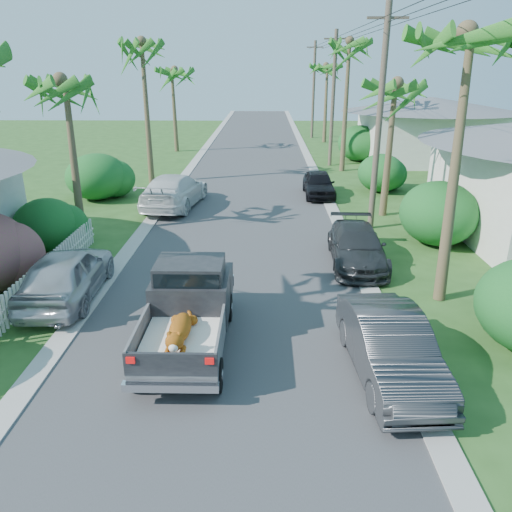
{
  "coord_description": "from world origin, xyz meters",
  "views": [
    {
      "loc": [
        0.96,
        -8.08,
        6.64
      ],
      "look_at": [
        0.7,
        5.72,
        1.4
      ],
      "focal_mm": 35.0,
      "sensor_mm": 36.0,
      "label": 1
    }
  ],
  "objects_px": {
    "parked_car_rf": "(319,184)",
    "palm_r_c": "(350,42)",
    "utility_pole_d": "(314,89)",
    "palm_l_c": "(141,43)",
    "parked_car_ln": "(67,274)",
    "parked_car_lf": "(174,191)",
    "palm_r_d": "(328,66)",
    "palm_l_d": "(172,70)",
    "palm_r_a": "(474,34)",
    "palm_l_b": "(63,81)",
    "parked_car_rn": "(390,347)",
    "parked_car_rm": "(357,247)",
    "house_right_far": "(428,132)",
    "palm_r_b": "(395,84)",
    "pickup_truck": "(190,303)",
    "utility_pole_b": "(379,120)",
    "utility_pole_c": "(333,99)"
  },
  "relations": [
    {
      "from": "parked_car_rn",
      "to": "parked_car_rm",
      "type": "bearing_deg",
      "value": 82.09
    },
    {
      "from": "parked_car_rn",
      "to": "palm_r_b",
      "type": "bearing_deg",
      "value": 73.81
    },
    {
      "from": "palm_r_d",
      "to": "parked_car_rm",
      "type": "bearing_deg",
      "value": -94.13
    },
    {
      "from": "utility_pole_b",
      "to": "pickup_truck",
      "type": "bearing_deg",
      "value": -124.02
    },
    {
      "from": "palm_l_d",
      "to": "utility_pole_b",
      "type": "distance_m",
      "value": 24.31
    },
    {
      "from": "parked_car_rn",
      "to": "parked_car_ln",
      "type": "height_order",
      "value": "parked_car_ln"
    },
    {
      "from": "parked_car_ln",
      "to": "palm_r_a",
      "type": "bearing_deg",
      "value": 179.85
    },
    {
      "from": "parked_car_lf",
      "to": "palm_l_b",
      "type": "bearing_deg",
      "value": 61.41
    },
    {
      "from": "palm_l_c",
      "to": "palm_r_a",
      "type": "height_order",
      "value": "palm_l_c"
    },
    {
      "from": "utility_pole_d",
      "to": "utility_pole_c",
      "type": "bearing_deg",
      "value": -90.0
    },
    {
      "from": "pickup_truck",
      "to": "parked_car_ln",
      "type": "distance_m",
      "value": 4.68
    },
    {
      "from": "palm_r_c",
      "to": "utility_pole_b",
      "type": "distance_m",
      "value": 13.48
    },
    {
      "from": "parked_car_rf",
      "to": "palm_r_b",
      "type": "xyz_separation_m",
      "value": [
        2.72,
        -3.77,
        5.28
      ]
    },
    {
      "from": "parked_car_lf",
      "to": "palm_l_b",
      "type": "relative_size",
      "value": 0.77
    },
    {
      "from": "parked_car_ln",
      "to": "palm_r_d",
      "type": "bearing_deg",
      "value": -110.5
    },
    {
      "from": "parked_car_ln",
      "to": "house_right_far",
      "type": "height_order",
      "value": "house_right_far"
    },
    {
      "from": "palm_r_b",
      "to": "utility_pole_c",
      "type": "xyz_separation_m",
      "value": [
        -1.0,
        13.0,
        -1.35
      ]
    },
    {
      "from": "palm_r_d",
      "to": "palm_l_c",
      "type": "bearing_deg",
      "value": -124.78
    },
    {
      "from": "parked_car_lf",
      "to": "palm_r_a",
      "type": "xyz_separation_m",
      "value": [
        9.9,
        -10.36,
        6.6
      ]
    },
    {
      "from": "parked_car_rm",
      "to": "palm_r_b",
      "type": "relative_size",
      "value": 0.63
    },
    {
      "from": "palm_r_b",
      "to": "utility_pole_c",
      "type": "bearing_deg",
      "value": 94.4
    },
    {
      "from": "palm_r_b",
      "to": "house_right_far",
      "type": "bearing_deg",
      "value": 66.89
    },
    {
      "from": "house_right_far",
      "to": "utility_pole_b",
      "type": "bearing_deg",
      "value": -113.52
    },
    {
      "from": "palm_r_d",
      "to": "palm_l_d",
      "type": "bearing_deg",
      "value": -155.22
    },
    {
      "from": "parked_car_rn",
      "to": "parked_car_rm",
      "type": "distance_m",
      "value": 6.97
    },
    {
      "from": "palm_l_b",
      "to": "utility_pole_c",
      "type": "height_order",
      "value": "utility_pole_c"
    },
    {
      "from": "parked_car_ln",
      "to": "parked_car_lf",
      "type": "xyz_separation_m",
      "value": [
        1.4,
        10.73,
        0.03
      ]
    },
    {
      "from": "parked_car_lf",
      "to": "utility_pole_d",
      "type": "relative_size",
      "value": 0.63
    },
    {
      "from": "palm_r_b",
      "to": "parked_car_lf",
      "type": "bearing_deg",
      "value": 172.38
    },
    {
      "from": "palm_l_d",
      "to": "house_right_far",
      "type": "bearing_deg",
      "value": -11.59
    },
    {
      "from": "parked_car_rf",
      "to": "palm_r_b",
      "type": "relative_size",
      "value": 0.55
    },
    {
      "from": "palm_r_c",
      "to": "utility_pole_d",
      "type": "height_order",
      "value": "palm_r_c"
    },
    {
      "from": "parked_car_rn",
      "to": "palm_r_c",
      "type": "relative_size",
      "value": 0.47
    },
    {
      "from": "palm_r_b",
      "to": "utility_pole_b",
      "type": "bearing_deg",
      "value": -116.57
    },
    {
      "from": "parked_car_ln",
      "to": "palm_r_c",
      "type": "distance_m",
      "value": 24.36
    },
    {
      "from": "parked_car_rm",
      "to": "palm_r_d",
      "type": "height_order",
      "value": "palm_r_d"
    },
    {
      "from": "parked_car_ln",
      "to": "palm_r_b",
      "type": "distance_m",
      "value": 15.77
    },
    {
      "from": "palm_r_c",
      "to": "house_right_far",
      "type": "relative_size",
      "value": 1.04
    },
    {
      "from": "palm_r_a",
      "to": "utility_pole_d",
      "type": "xyz_separation_m",
      "value": [
        -0.7,
        37.0,
        -2.82
      ]
    },
    {
      "from": "palm_r_a",
      "to": "utility_pole_b",
      "type": "xyz_separation_m",
      "value": [
        -0.7,
        7.0,
        -2.82
      ]
    },
    {
      "from": "pickup_truck",
      "to": "utility_pole_c",
      "type": "relative_size",
      "value": 0.57
    },
    {
      "from": "palm_r_b",
      "to": "palm_r_d",
      "type": "height_order",
      "value": "palm_r_d"
    },
    {
      "from": "parked_car_rf",
      "to": "palm_l_c",
      "type": "xyz_separation_m",
      "value": [
        -9.88,
        3.23,
        7.24
      ]
    },
    {
      "from": "palm_r_b",
      "to": "utility_pole_d",
      "type": "distance_m",
      "value": 28.05
    },
    {
      "from": "pickup_truck",
      "to": "palm_r_d",
      "type": "xyz_separation_m",
      "value": [
        7.44,
        36.69,
        5.73
      ]
    },
    {
      "from": "utility_pole_d",
      "to": "palm_l_c",
      "type": "bearing_deg",
      "value": -118.92
    },
    {
      "from": "parked_car_lf",
      "to": "parked_car_rn",
      "type": "bearing_deg",
      "value": 124.45
    },
    {
      "from": "palm_l_b",
      "to": "palm_r_b",
      "type": "xyz_separation_m",
      "value": [
        13.4,
        3.0,
        -0.2
      ]
    },
    {
      "from": "parked_car_rm",
      "to": "utility_pole_d",
      "type": "relative_size",
      "value": 0.51
    },
    {
      "from": "parked_car_rf",
      "to": "palm_r_c",
      "type": "distance_m",
      "value": 10.63
    }
  ]
}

